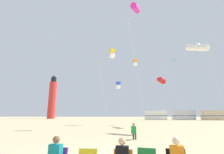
{
  "coord_description": "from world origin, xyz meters",
  "views": [
    {
      "loc": [
        0.11,
        -7.46,
        1.77
      ],
      "look_at": [
        -0.92,
        11.64,
        6.07
      ],
      "focal_mm": 26.39,
      "sensor_mm": 36.0,
      "label": 1
    }
  ],
  "objects": [
    {
      "name": "kite_box_orange",
      "position": [
        2.82,
        22.08,
        11.14
      ],
      "size": [
        1.73,
        1.73,
        11.74
      ],
      "color": "silver",
      "rests_on": "ground"
    },
    {
      "name": "kite_box_gold",
      "position": [
        -0.98,
        13.18,
        9.65
      ],
      "size": [
        2.45,
        2.45,
        10.24
      ],
      "color": "silver",
      "rests_on": "ground"
    },
    {
      "name": "lighthouse_distant",
      "position": [
        -26.46,
        55.06,
        7.84
      ],
      "size": [
        2.8,
        2.8,
        16.8
      ],
      "color": "red",
      "rests_on": "ground"
    },
    {
      "name": "rv_van_silver",
      "position": [
        19.04,
        44.89,
        1.39
      ],
      "size": [
        6.57,
        2.73,
        2.8
      ],
      "rotation": [
        0.0,
        0.0,
        0.06
      ],
      "color": "#B7BABF",
      "rests_on": "ground"
    },
    {
      "name": "rv_van_tan",
      "position": [
        27.06,
        43.41,
        1.39
      ],
      "size": [
        6.46,
        2.4,
        2.8
      ],
      "rotation": [
        0.0,
        0.0,
        0.01
      ],
      "color": "#C6B28C",
      "rests_on": "ground"
    },
    {
      "name": "kite_tube_magenta",
      "position": [
        1.93,
        9.67,
        13.9
      ],
      "size": [
        1.96,
        2.59,
        14.6
      ],
      "color": "silver",
      "rests_on": "ground"
    },
    {
      "name": "kite_diamond_cyan",
      "position": [
        9.84,
        21.75,
        10.89
      ],
      "size": [
        3.27,
        3.27,
        11.65
      ],
      "color": "silver",
      "rests_on": "ground"
    },
    {
      "name": "kite_tube_scarlet",
      "position": [
        6.05,
        16.63,
        6.63
      ],
      "size": [
        3.06,
        2.83,
        7.33
      ],
      "color": "silver",
      "rests_on": "ground"
    },
    {
      "name": "kite_box_blue",
      "position": [
        -0.32,
        20.57,
        6.63
      ],
      "size": [
        1.46,
        1.46,
        7.22
      ],
      "color": "silver",
      "rests_on": "ground"
    },
    {
      "name": "rv_van_white",
      "position": [
        10.64,
        44.97,
        1.39
      ],
      "size": [
        6.57,
        2.71,
        2.8
      ],
      "rotation": [
        0.0,
        0.0,
        -0.06
      ],
      "color": "white",
      "rests_on": "ground"
    },
    {
      "name": "kite_tube_white",
      "position": [
        8.75,
        10.33,
        9.09
      ],
      "size": [
        3.22,
        3.35,
        9.79
      ],
      "color": "silver",
      "rests_on": "ground"
    },
    {
      "name": "kite_flyer_standing",
      "position": [
        1.0,
        4.74,
        0.61
      ],
      "size": [
        0.4,
        0.54,
        1.16
      ],
      "rotation": [
        0.0,
        0.0,
        2.96
      ],
      "color": "#238438",
      "rests_on": "ground"
    }
  ]
}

